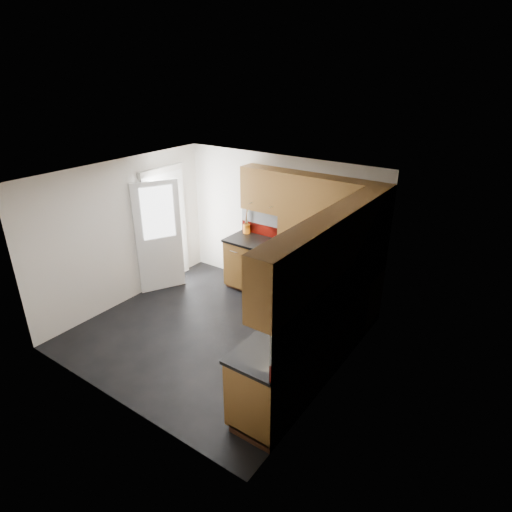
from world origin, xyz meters
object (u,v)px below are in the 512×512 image
Objects in this scene: gas_hob at (292,250)px; toaster at (344,255)px; utensil_pot at (247,228)px; food_processor at (347,269)px.

toaster reaches higher than gas_hob.
gas_hob is 1.13m from utensil_pot.
food_processor reaches higher than gas_hob.
toaster is (1.95, -0.10, -0.01)m from utensil_pot.
food_processor is (2.22, -0.63, 0.04)m from utensil_pot.
utensil_pot reaches higher than gas_hob.
toaster is 0.60m from food_processor.
food_processor reaches higher than toaster.
utensil_pot is (-1.10, 0.24, 0.09)m from gas_hob.
gas_hob is 1.27× the size of utensil_pot.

